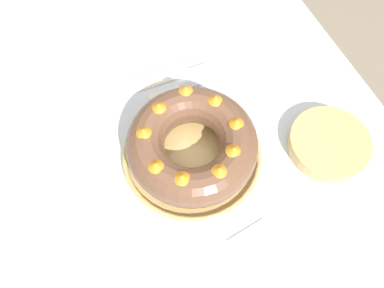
# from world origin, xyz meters

# --- Properties ---
(ground_plane) EXTENTS (8.00, 8.00, 0.00)m
(ground_plane) POSITION_xyz_m (0.00, 0.00, 0.00)
(ground_plane) COLOR gray
(dining_table) EXTENTS (1.46, 1.02, 0.77)m
(dining_table) POSITION_xyz_m (0.00, 0.00, 0.68)
(dining_table) COLOR silver
(dining_table) RESTS_ON ground_plane
(serving_dish) EXTENTS (0.31, 0.31, 0.02)m
(serving_dish) POSITION_xyz_m (-0.02, 0.03, 0.78)
(serving_dish) COLOR tan
(serving_dish) RESTS_ON dining_table
(bundt_cake) EXTENTS (0.28, 0.28, 0.09)m
(bundt_cake) POSITION_xyz_m (-0.02, 0.03, 0.83)
(bundt_cake) COLOR brown
(bundt_cake) RESTS_ON serving_dish
(fork) EXTENTS (0.02, 0.20, 0.01)m
(fork) POSITION_xyz_m (-0.24, 0.09, 0.77)
(fork) COLOR white
(fork) RESTS_ON dining_table
(serving_knife) EXTENTS (0.02, 0.22, 0.01)m
(serving_knife) POSITION_xyz_m (-0.27, 0.06, 0.77)
(serving_knife) COLOR white
(serving_knife) RESTS_ON dining_table
(cake_knife) EXTENTS (0.02, 0.18, 0.01)m
(cake_knife) POSITION_xyz_m (-0.21, 0.07, 0.77)
(cake_knife) COLOR white
(cake_knife) RESTS_ON dining_table
(side_bowl) EXTENTS (0.18, 0.18, 0.04)m
(side_bowl) POSITION_xyz_m (0.07, 0.32, 0.79)
(side_bowl) COLOR tan
(side_bowl) RESTS_ON dining_table
(napkin) EXTENTS (0.14, 0.11, 0.00)m
(napkin) POSITION_xyz_m (0.23, 0.08, 0.77)
(napkin) COLOR white
(napkin) RESTS_ON dining_table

